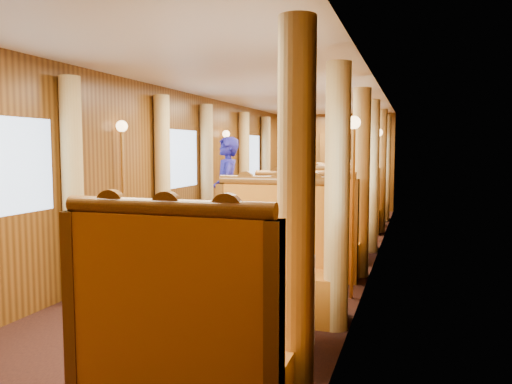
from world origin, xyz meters
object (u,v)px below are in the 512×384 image
at_px(table_far, 351,207).
at_px(steward, 227,192).
at_px(banquette_mid_fwd, 307,243).
at_px(rose_vase_far, 351,181).
at_px(banquette_far_aft, 357,200).
at_px(teapot_back, 228,249).
at_px(banquette_far_fwd, 345,210).
at_px(banquette_mid_aft, 333,221).
at_px(rose_vase_mid, 319,196).
at_px(table_mid, 321,234).
at_px(banquette_near_fwd, 181,351).
at_px(fruit_plate, 269,263).
at_px(table_near, 240,307).
at_px(banquette_near_aft, 275,271).
at_px(passenger, 331,203).
at_px(teapot_left, 212,253).
at_px(teapot_right, 230,255).
at_px(tea_tray, 222,258).

bearing_deg(table_far, steward, -118.59).
height_order(banquette_mid_fwd, rose_vase_far, banquette_mid_fwd).
height_order(banquette_far_aft, teapot_back, banquette_far_aft).
height_order(banquette_mid_fwd, banquette_far_aft, same).
xyz_separation_m(banquette_mid_fwd, rose_vase_far, (-0.01, 4.49, 0.50)).
relative_size(table_far, banquette_far_fwd, 0.78).
distance_m(banquette_mid_aft, rose_vase_mid, 1.16).
bearing_deg(table_mid, steward, 163.98).
bearing_deg(banquette_near_fwd, table_mid, 90.00).
height_order(banquette_near_fwd, fruit_plate, banquette_near_fwd).
xyz_separation_m(table_near, rose_vase_mid, (-0.03, 3.47, 0.55)).
height_order(table_near, rose_vase_far, rose_vase_far).
bearing_deg(table_near, banquette_near_aft, 90.00).
bearing_deg(teapot_back, banquette_near_aft, 88.41).
bearing_deg(steward, passenger, 78.25).
bearing_deg(teapot_left, table_far, 103.49).
distance_m(banquette_near_fwd, teapot_back, 1.15).
relative_size(banquette_mid_aft, rose_vase_far, 3.72).
height_order(table_near, fruit_plate, fruit_plate).
bearing_deg(fruit_plate, banquette_mid_aft, 93.33).
bearing_deg(banquette_far_fwd, teapot_right, -90.18).
bearing_deg(banquette_far_aft, passenger, -90.00).
bearing_deg(tea_tray, fruit_plate, -10.14).
distance_m(banquette_mid_aft, teapot_back, 4.48).
relative_size(rose_vase_far, passenger, 0.47).
relative_size(fruit_plate, passenger, 0.27).
distance_m(table_near, banquette_far_aft, 8.01).
relative_size(teapot_back, fruit_plate, 0.81).
distance_m(banquette_mid_aft, passenger, 0.38).
relative_size(banquette_near_aft, banquette_far_aft, 1.00).
bearing_deg(table_far, fruit_plate, -87.83).
distance_m(banquette_mid_fwd, table_far, 4.51).
distance_m(banquette_far_aft, passenger, 3.72).
bearing_deg(teapot_left, steward, 124.73).
bearing_deg(banquette_mid_fwd, banquette_far_fwd, 90.00).
height_order(banquette_far_aft, passenger, banquette_far_aft).
height_order(banquette_near_fwd, tea_tray, banquette_near_fwd).
xyz_separation_m(banquette_near_aft, banquette_far_aft, (0.00, 7.00, 0.00)).
xyz_separation_m(teapot_left, fruit_plate, (0.45, 0.01, -0.04)).
height_order(banquette_mid_aft, rose_vase_mid, banquette_mid_aft).
xyz_separation_m(banquette_near_aft, fruit_plate, (0.27, -1.11, 0.35)).
height_order(teapot_left, teapot_back, teapot_back).
bearing_deg(banquette_far_fwd, banquette_mid_aft, -90.00).
bearing_deg(banquette_near_fwd, passenger, 90.00).
bearing_deg(table_far, banquette_far_fwd, -90.00).
relative_size(banquette_near_fwd, teapot_back, 8.18).
height_order(banquette_mid_aft, teapot_back, banquette_mid_aft).
bearing_deg(tea_tray, banquette_near_aft, 82.36).
height_order(table_near, table_mid, same).
height_order(teapot_right, teapot_back, teapot_right).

